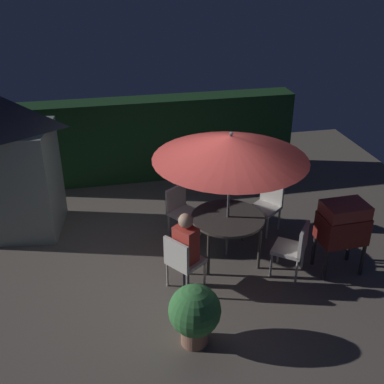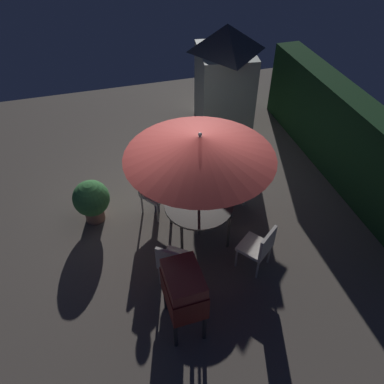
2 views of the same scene
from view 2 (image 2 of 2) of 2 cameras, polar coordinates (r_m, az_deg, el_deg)
name	(u,v)px [view 2 (image 2 of 2)]	position (r m, az deg, el deg)	size (l,w,h in m)	color
ground_plane	(183,207)	(7.63, -1.37, -2.30)	(11.00, 11.00, 0.00)	#6B6056
hedge_backdrop	(350,143)	(8.42, 22.41, 6.77)	(6.25, 0.60, 1.79)	#193D1E
garden_shed	(225,78)	(9.46, 4.86, 16.50)	(1.72, 1.49, 2.52)	gray
patio_table	(199,207)	(6.62, 1.02, -2.21)	(1.19, 1.19, 0.78)	#47423D
patio_umbrella	(200,147)	(5.81, 1.17, 6.76)	(2.37, 2.37, 2.22)	#4C4C51
bbq_grill	(184,290)	(5.38, -1.21, -14.27)	(0.72, 0.52, 1.20)	maroon
chair_near_shed	(152,189)	(7.27, -5.90, 0.38)	(0.65, 0.65, 0.90)	silver
chair_far_side	(174,262)	(6.07, -2.73, -10.29)	(0.65, 0.65, 0.90)	silver
chair_toward_hedge	(259,246)	(6.36, 9.97, -7.95)	(0.65, 0.65, 0.90)	silver
chair_toward_house	(233,184)	(7.39, 6.17, 1.17)	(0.64, 0.64, 0.90)	silver
potted_plant_by_shed	(92,200)	(7.30, -14.67, -1.11)	(0.68, 0.68, 0.87)	#936651
person_in_red	(155,181)	(7.06, -5.53, 1.70)	(0.40, 0.42, 1.26)	#CC3D33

